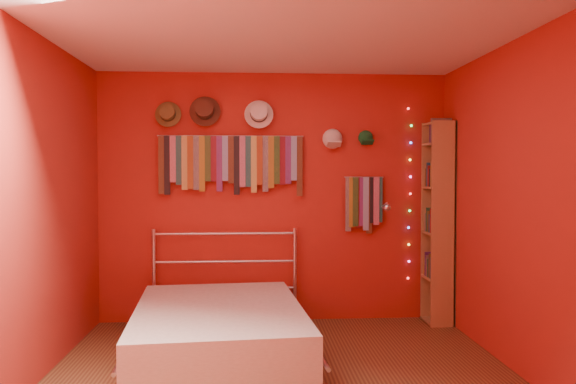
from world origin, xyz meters
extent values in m
cube|color=#A5261A|center=(0.00, 1.75, 1.25)|extent=(3.50, 0.02, 2.50)
cube|color=#A5261A|center=(1.75, 0.00, 1.25)|extent=(0.02, 3.50, 2.50)
cube|color=#A5261A|center=(-1.75, 0.00, 1.25)|extent=(0.02, 3.50, 2.50)
cube|color=white|center=(0.00, 0.00, 2.50)|extent=(3.50, 3.50, 0.02)
cylinder|color=silver|center=(-0.43, 1.70, 1.86)|extent=(1.45, 0.01, 0.01)
cube|color=#482E18|center=(-1.12, 1.69, 1.58)|extent=(0.06, 0.01, 0.57)
cube|color=black|center=(-1.06, 1.68, 1.57)|extent=(0.06, 0.01, 0.58)
cube|color=#AA556D|center=(-1.00, 1.68, 1.63)|extent=(0.06, 0.01, 0.46)
cube|color=#174F51|center=(-0.95, 1.69, 1.62)|extent=(0.06, 0.01, 0.48)
cube|color=#B19C47|center=(-0.89, 1.68, 1.60)|extent=(0.06, 0.01, 0.53)
cube|color=brown|center=(-0.83, 1.68, 1.60)|extent=(0.06, 0.01, 0.53)
cube|color=navy|center=(-0.77, 1.69, 1.60)|extent=(0.06, 0.01, 0.54)
cube|color=olive|center=(-0.72, 1.68, 1.59)|extent=(0.06, 0.01, 0.55)
cube|color=#305120|center=(-0.66, 1.68, 1.64)|extent=(0.06, 0.01, 0.45)
cube|color=maroon|center=(-0.60, 1.69, 1.64)|extent=(0.06, 0.01, 0.45)
cube|color=#501A69|center=(-0.55, 1.68, 1.59)|extent=(0.06, 0.01, 0.55)
cube|color=#738BCD|center=(-0.49, 1.68, 1.64)|extent=(0.06, 0.01, 0.45)
cube|color=#452617|center=(-0.43, 1.69, 1.63)|extent=(0.06, 0.01, 0.47)
cube|color=black|center=(-0.37, 1.68, 1.57)|extent=(0.06, 0.01, 0.59)
cube|color=#A65376|center=(-0.32, 1.68, 1.61)|extent=(0.06, 0.01, 0.51)
cube|color=#185156|center=(-0.26, 1.69, 1.61)|extent=(0.06, 0.01, 0.51)
cube|color=#B0AD46|center=(-0.20, 1.68, 1.58)|extent=(0.06, 0.01, 0.56)
cube|color=maroon|center=(-0.15, 1.68, 1.62)|extent=(0.06, 0.01, 0.49)
cube|color=navy|center=(-0.09, 1.69, 1.59)|extent=(0.06, 0.01, 0.55)
cube|color=brown|center=(-0.03, 1.68, 1.60)|extent=(0.06, 0.01, 0.52)
cube|color=#215020|center=(0.03, 1.68, 1.62)|extent=(0.06, 0.01, 0.48)
cube|color=maroon|center=(0.08, 1.69, 1.62)|extent=(0.06, 0.01, 0.48)
cube|color=#3D1863|center=(0.14, 1.68, 1.63)|extent=(0.06, 0.01, 0.48)
cube|color=#6E8FC4|center=(0.20, 1.68, 1.64)|extent=(0.06, 0.01, 0.44)
cube|color=#482818|center=(0.25, 1.69, 1.56)|extent=(0.06, 0.01, 0.60)
cylinder|color=silver|center=(0.91, 1.70, 1.45)|extent=(0.40, 0.01, 0.01)
cube|color=navy|center=(0.75, 1.69, 1.18)|extent=(0.06, 0.01, 0.55)
cube|color=olive|center=(0.78, 1.68, 1.20)|extent=(0.06, 0.01, 0.51)
cube|color=#204C1E|center=(0.82, 1.68, 1.21)|extent=(0.06, 0.01, 0.50)
cube|color=maroon|center=(0.85, 1.69, 1.20)|extent=(0.06, 0.01, 0.52)
cube|color=#531A68|center=(0.89, 1.68, 1.21)|extent=(0.06, 0.01, 0.49)
cube|color=#78A5D6|center=(0.93, 1.68, 1.19)|extent=(0.06, 0.01, 0.54)
cube|color=#4A2D18|center=(0.96, 1.69, 1.17)|extent=(0.06, 0.01, 0.57)
cube|color=black|center=(1.00, 1.68, 1.22)|extent=(0.06, 0.01, 0.47)
cube|color=#A25176|center=(1.03, 1.68, 1.21)|extent=(0.06, 0.01, 0.48)
cube|color=#195952|center=(1.07, 1.69, 1.22)|extent=(0.06, 0.01, 0.46)
cylinder|color=brown|center=(-1.05, 1.69, 2.07)|extent=(0.26, 0.06, 0.25)
cylinder|color=brown|center=(-1.05, 1.65, 2.08)|extent=(0.15, 0.13, 0.17)
cylinder|color=#332314|center=(-1.05, 1.67, 2.08)|extent=(0.16, 0.05, 0.16)
cylinder|color=#4E2A1C|center=(-0.69, 1.69, 2.11)|extent=(0.31, 0.08, 0.30)
cylinder|color=#4E2A1C|center=(-0.69, 1.64, 2.12)|extent=(0.18, 0.15, 0.20)
cylinder|color=black|center=(-0.69, 1.66, 2.11)|extent=(0.19, 0.06, 0.19)
cylinder|color=white|center=(-0.15, 1.69, 2.08)|extent=(0.29, 0.07, 0.28)
cylinder|color=white|center=(-0.15, 1.64, 2.09)|extent=(0.17, 0.14, 0.19)
cylinder|color=black|center=(-0.15, 1.67, 2.09)|extent=(0.17, 0.06, 0.18)
ellipsoid|color=white|center=(0.59, 1.70, 1.84)|extent=(0.19, 0.14, 0.19)
cube|color=white|center=(0.59, 1.58, 1.78)|extent=(0.14, 0.10, 0.06)
ellipsoid|color=#17682E|center=(0.92, 1.70, 1.85)|extent=(0.16, 0.12, 0.16)
cube|color=#17682E|center=(0.92, 1.60, 1.80)|extent=(0.12, 0.09, 0.05)
sphere|color=#FF3333|center=(1.36, 1.71, 2.15)|extent=(0.02, 0.02, 0.02)
sphere|color=#33FF4C|center=(1.39, 1.71, 1.98)|extent=(0.02, 0.02, 0.02)
sphere|color=#4C66FF|center=(1.39, 1.71, 1.80)|extent=(0.02, 0.02, 0.02)
sphere|color=yellow|center=(1.38, 1.71, 1.63)|extent=(0.02, 0.02, 0.02)
sphere|color=#FF4CCC|center=(1.39, 1.71, 1.46)|extent=(0.02, 0.02, 0.02)
sphere|color=#FF3333|center=(1.39, 1.71, 1.28)|extent=(0.02, 0.02, 0.02)
sphere|color=#33FF4C|center=(1.38, 1.71, 1.11)|extent=(0.02, 0.02, 0.02)
sphere|color=#4C66FF|center=(1.37, 1.71, 0.94)|extent=(0.02, 0.02, 0.02)
sphere|color=yellow|center=(1.38, 1.71, 0.76)|extent=(0.02, 0.02, 0.02)
sphere|color=#FF4CCC|center=(1.38, 1.71, 0.59)|extent=(0.02, 0.02, 0.02)
sphere|color=#FF3333|center=(1.37, 1.71, 0.42)|extent=(0.02, 0.02, 0.02)
cylinder|color=silver|center=(1.09, 1.73, 1.14)|extent=(0.04, 0.03, 0.04)
cylinder|color=silver|center=(1.09, 1.61, 1.17)|extent=(0.01, 0.26, 0.08)
sphere|color=white|center=(1.09, 1.47, 1.16)|extent=(0.07, 0.07, 0.07)
cube|color=#A57A4A|center=(1.62, 1.37, 1.00)|extent=(0.24, 0.02, 2.00)
cube|color=#A57A4A|center=(1.62, 1.69, 1.00)|extent=(0.24, 0.02, 2.00)
cube|color=#A57A4A|center=(1.74, 1.53, 1.00)|extent=(0.02, 0.34, 2.00)
cube|color=#A57A4A|center=(1.62, 1.53, 0.02)|extent=(0.24, 0.32, 0.02)
cube|color=#A57A4A|center=(1.62, 1.53, 0.45)|extent=(0.24, 0.32, 0.02)
cube|color=#A57A4A|center=(1.62, 1.53, 0.90)|extent=(0.24, 0.32, 0.02)
cube|color=#A57A4A|center=(1.62, 1.53, 1.35)|extent=(0.24, 0.32, 0.02)
cube|color=#A57A4A|center=(1.62, 1.53, 1.78)|extent=(0.24, 0.32, 0.02)
cube|color=#A57A4A|center=(1.62, 1.53, 1.98)|extent=(0.24, 0.32, 0.02)
cylinder|color=silver|center=(-1.19, 1.65, 0.47)|extent=(0.04, 0.04, 0.95)
cylinder|color=silver|center=(0.20, 1.65, 0.47)|extent=(0.04, 0.04, 0.95)
cylinder|color=silver|center=(-0.49, 1.65, 0.35)|extent=(1.39, 0.02, 0.02)
cylinder|color=silver|center=(-0.49, 1.65, 0.62)|extent=(1.39, 0.02, 0.02)
cylinder|color=silver|center=(-0.49, 1.65, 0.90)|extent=(1.39, 0.02, 0.02)
cube|color=beige|center=(-0.49, 0.65, 0.22)|extent=(1.49, 2.00, 0.38)
cylinder|color=silver|center=(-1.19, 0.65, 0.20)|extent=(0.19, 1.89, 0.03)
cylinder|color=silver|center=(0.20, 0.65, 0.20)|extent=(0.19, 1.89, 0.03)
camera|label=1|loc=(-0.22, -3.91, 1.50)|focal=35.00mm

